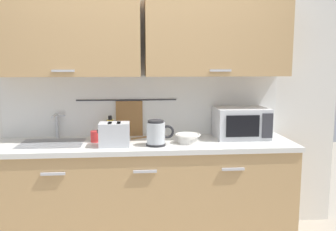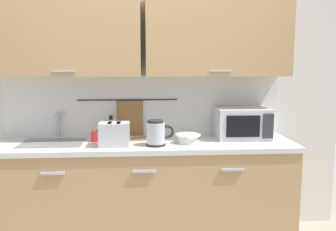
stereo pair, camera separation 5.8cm
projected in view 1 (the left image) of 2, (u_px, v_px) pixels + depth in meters
name	position (u px, v px, depth m)	size (l,w,h in m)	color
counter_unit	(143.00, 192.00, 3.06)	(2.53, 0.64, 0.90)	tan
back_wall_assembly	(143.00, 67.00, 3.14)	(3.70, 0.41, 2.50)	silver
sink_faucet	(57.00, 122.00, 3.14)	(0.09, 0.17, 0.22)	#B2B5BA
microwave	(241.00, 123.00, 3.16)	(0.46, 0.35, 0.27)	silver
electric_kettle	(156.00, 133.00, 2.86)	(0.23, 0.16, 0.21)	black
dish_soap_bottle	(110.00, 128.00, 3.18)	(0.06, 0.06, 0.20)	yellow
mug_near_sink	(96.00, 136.00, 3.00)	(0.12, 0.08, 0.09)	red
mixing_bowl	(188.00, 138.00, 2.96)	(0.21, 0.21, 0.08)	silver
toaster	(114.00, 134.00, 2.84)	(0.26, 0.17, 0.19)	#B7BABF
wooden_spoon	(148.00, 136.00, 3.20)	(0.25, 0.17, 0.01)	#9E7042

